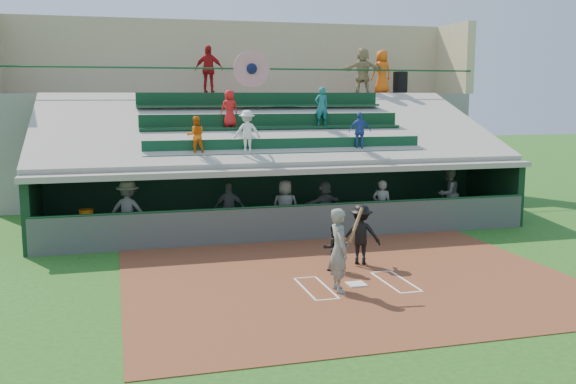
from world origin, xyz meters
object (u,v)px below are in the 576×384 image
object	(u,v)px
white_table	(87,234)
water_cooler	(86,216)
catcher	(333,248)
home_plate	(356,284)
trash_bin	(400,83)
batter_at_plate	(339,250)

from	to	relation	value
white_table	water_cooler	distance (m)	0.54
catcher	home_plate	bearing A→B (deg)	92.04
catcher	trash_bin	world-z (taller)	trash_bin
water_cooler	batter_at_plate	bearing A→B (deg)	-47.50
trash_bin	water_cooler	bearing A→B (deg)	-151.62
white_table	catcher	bearing A→B (deg)	-17.65
batter_at_plate	water_cooler	size ratio (longest dim) A/B	4.69
home_plate	trash_bin	xyz separation A→B (m)	(7.25, 13.39, 5.06)
home_plate	catcher	world-z (taller)	catcher
catcher	trash_bin	bearing A→B (deg)	-124.36
home_plate	catcher	distance (m)	1.49
home_plate	batter_at_plate	size ratio (longest dim) A/B	0.22
home_plate	water_cooler	bearing A→B (deg)	136.84
batter_at_plate	white_table	bearing A→B (deg)	132.52
batter_at_plate	catcher	size ratio (longest dim) A/B	1.62
home_plate	trash_bin	size ratio (longest dim) A/B	0.43
white_table	water_cooler	world-z (taller)	water_cooler
catcher	trash_bin	xyz separation A→B (m)	(7.37, 12.03, 4.47)
home_plate	catcher	bearing A→B (deg)	94.92
catcher	white_table	distance (m)	7.85
trash_bin	catcher	bearing A→B (deg)	-121.48
home_plate	white_table	world-z (taller)	white_table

